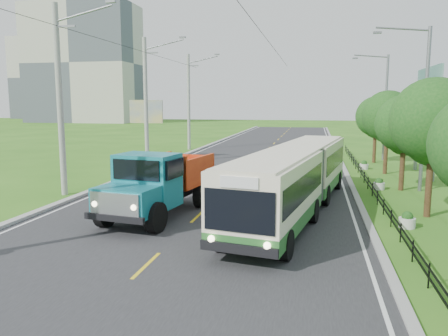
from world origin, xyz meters
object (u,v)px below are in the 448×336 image
(planter_far, at_px, (364,165))
(bus, at_px, (295,175))
(tree_third, at_px, (434,125))
(tree_fifth, at_px, (388,119))
(dump_truck, at_px, (159,180))
(planter_mid, at_px, (379,184))
(tree_back, at_px, (376,119))
(pole_far, at_px, (189,102))
(streetlight_far, at_px, (384,103))
(pole_near, at_px, (60,100))
(planter_near, at_px, (407,221))
(billboard_left, at_px, (146,115))
(pole_mid, at_px, (146,101))
(tree_fourth, at_px, (405,127))
(streetlight_mid, at_px, (422,103))
(billboard_right, at_px, (428,97))

(planter_far, relative_size, bus, 0.04)
(tree_third, bearing_deg, tree_fifth, 90.00)
(dump_truck, bearing_deg, planter_mid, 47.07)
(planter_mid, bearing_deg, tree_back, 84.09)
(pole_far, height_order, streetlight_far, pole_far)
(pole_near, xyz_separation_m, planter_near, (16.86, -3.00, -4.81))
(pole_near, height_order, billboard_left, pole_near)
(bus, bearing_deg, planter_near, -9.15)
(pole_near, height_order, planter_far, pole_near)
(bus, bearing_deg, pole_mid, 142.54)
(pole_near, bearing_deg, tree_fourth, 15.84)
(tree_third, height_order, streetlight_far, streetlight_far)
(pole_mid, xyz_separation_m, planter_far, (16.86, 1.00, -4.81))
(planter_near, height_order, billboard_left, billboard_left)
(pole_mid, relative_size, planter_near, 14.93)
(tree_fifth, bearing_deg, streetlight_far, 84.29)
(pole_mid, bearing_deg, planter_mid, -22.54)
(billboard_left, bearing_deg, streetlight_mid, -26.40)
(billboard_left, height_order, bus, billboard_left)
(tree_third, relative_size, billboard_left, 1.15)
(tree_back, xyz_separation_m, planter_far, (-1.26, -4.14, -3.37))
(pole_near, height_order, streetlight_far, pole_near)
(tree_third, height_order, tree_back, tree_third)
(planter_near, xyz_separation_m, planter_mid, (0.00, 8.00, 0.00))
(tree_back, bearing_deg, pole_near, -136.59)
(streetlight_far, bearing_deg, planter_mid, -98.30)
(billboard_right, bearing_deg, tree_third, -101.64)
(planter_near, xyz_separation_m, dump_truck, (-10.31, -0.21, 1.32))
(tree_fourth, height_order, planter_mid, tree_fourth)
(tree_fifth, bearing_deg, tree_third, -90.00)
(tree_third, relative_size, tree_back, 1.09)
(streetlight_mid, relative_size, bus, 0.60)
(bus, bearing_deg, planter_mid, 65.09)
(streetlight_far, xyz_separation_m, planter_near, (-2.04, -22.00, -4.62))
(tree_third, xyz_separation_m, tree_back, (-0.00, 18.00, -0.33))
(tree_third, xyz_separation_m, planter_far, (-1.26, 13.86, -3.70))
(pole_mid, bearing_deg, planter_far, 3.39)
(streetlight_mid, relative_size, planter_far, 13.54)
(streetlight_far, xyz_separation_m, bus, (-6.53, -20.45, -3.16))
(planter_near, xyz_separation_m, billboard_right, (3.70, 14.00, 5.06))
(tree_third, bearing_deg, dump_truck, -168.51)
(billboard_right, relative_size, dump_truck, 1.04)
(tree_fourth, height_order, billboard_left, tree_fourth)
(planter_mid, bearing_deg, streetlight_far, 81.70)
(streetlight_far, relative_size, bus, 0.60)
(pole_mid, relative_size, streetlight_far, 1.10)
(tree_back, relative_size, streetlight_mid, 0.61)
(tree_back, height_order, streetlight_far, streetlight_far)
(tree_fourth, bearing_deg, tree_back, 90.00)
(tree_fourth, bearing_deg, pole_near, -164.16)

